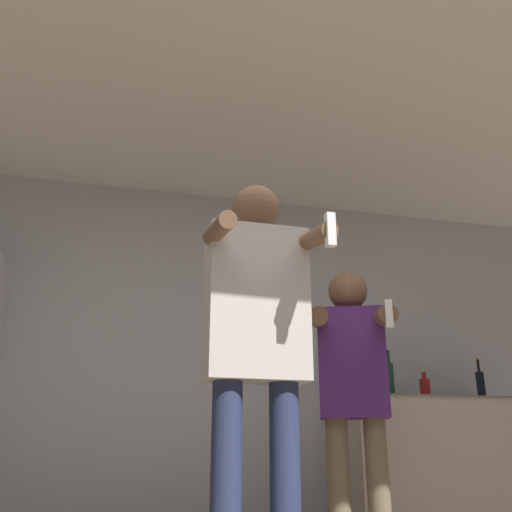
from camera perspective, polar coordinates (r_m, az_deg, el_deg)
wall_back at (r=4.21m, az=-4.47°, el=-10.17°), size 7.00×0.06×2.55m
ceiling_slab at (r=3.44m, az=0.02°, el=15.53°), size 7.00×3.18×0.05m
counter at (r=4.34m, az=17.29°, el=-20.04°), size 1.34×0.66×0.99m
bottle_red_label at (r=4.63m, az=21.55°, el=-11.90°), size 0.06×0.06×0.32m
bottle_clear_vodka at (r=4.38m, az=16.55°, el=-12.48°), size 0.07×0.07×0.22m
bottle_brown_liquor at (r=4.26m, az=13.22°, el=-11.87°), size 0.06×0.06×0.34m
person_woman_foreground at (r=2.44m, az=0.06°, el=-8.24°), size 0.50×0.49×1.79m
person_man_side at (r=3.22m, az=9.67°, el=-12.28°), size 0.56×0.60×1.62m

